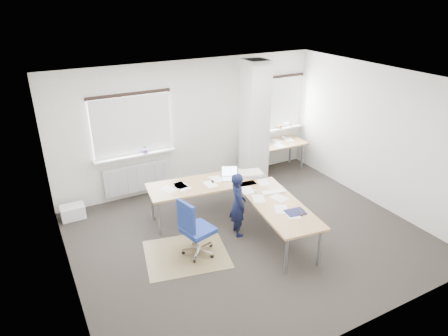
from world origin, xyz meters
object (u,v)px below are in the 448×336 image
desk_side (277,145)px  person (238,204)px  desk_main (240,194)px  task_chair (197,240)px

desk_side → person: desk_side is taller
desk_main → person: 0.23m
desk_main → desk_side: 2.73m
desk_side → person: (-2.20, -1.95, -0.08)m
desk_main → person: person is taller
desk_side → person: bearing=-136.7°
desk_side → person: size_ratio=1.18×
desk_main → task_chair: task_chair is taller
desk_side → task_chair: size_ratio=1.33×
person → task_chair: bearing=115.6°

